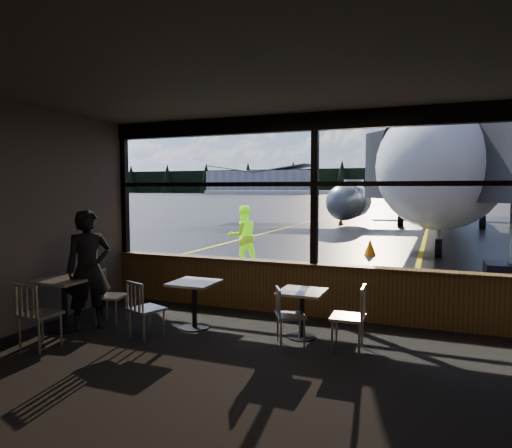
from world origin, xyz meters
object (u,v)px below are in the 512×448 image
Objects in this scene: cafe_table_left at (65,304)px; cone_wing at (341,221)px; passenger at (89,270)px; chair_near_e at (348,318)px; ground_crew at (243,236)px; cone_nose at (370,247)px; airliner at (443,134)px; cafe_table_mid at (194,305)px; chair_left_s at (40,315)px; chair_mid_s at (147,310)px; cafe_table_near at (302,314)px; jet_bridge at (507,180)px; chair_mid_w at (111,297)px; chair_near_w at (291,316)px.

cone_wing is at bearing 90.26° from cafe_table_left.
chair_near_e is at bearing -43.70° from passenger.
cone_nose is (3.07, 3.55, -0.59)m from ground_crew.
airliner is at bearing -7.04° from cone_wing.
cafe_table_mid is 0.80× the size of chair_left_s.
cafe_table_mid is at bearing -99.31° from cone_nose.
chair_near_e is 4.05m from passenger.
ground_crew is (-5.29, -15.46, -4.35)m from airliner.
passenger is (-1.16, 0.12, 0.50)m from chair_mid_s.
cafe_table_mid is 2.44m from chair_near_e.
chair_mid_s is at bearing -100.82° from cone_nose.
passenger is (-3.26, -0.79, 0.59)m from cafe_table_near.
airliner is 45.09× the size of cafe_table_mid.
ground_crew is 3.10× the size of cone_nose.
cone_wing is (-0.42, 23.35, -0.24)m from chair_left_s.
airliner is at bearing 95.83° from jet_bridge.
jet_bridge is 7.04m from ground_crew.
cafe_table_near is 3.14m from chair_mid_w.
cafe_table_left reaches higher than cone_nose.
chair_left_s reaches higher than chair_near_w.
cafe_table_mid is 0.82× the size of chair_near_e.
passenger is at bearing -107.36° from cone_nose.
cafe_table_left is at bearing 45.32° from ground_crew.
chair_mid_s is (-4.11, -21.79, -4.78)m from airliner.
cone_nose is (-3.67, 2.24, -2.16)m from jet_bridge.
cone_wing is (-1.56, 22.49, -0.21)m from chair_mid_s.
ground_crew is (-0.02, 6.20, -0.07)m from passenger.
chair_mid_s is 10.05m from cone_nose.
passenger is (-3.99, -0.48, 0.48)m from chair_near_e.
cafe_table_left is at bearing -132.27° from jet_bridge.
cafe_table_left is at bearing 97.12° from chair_near_e.
cafe_table_mid is at bearing -99.47° from airliner.
ground_crew is (-0.18, 5.89, 0.42)m from chair_mid_w.
cone_wing is at bearing 99.62° from cafe_table_near.
airliner is at bearing 25.69° from passenger.
cafe_table_near is 0.36m from chair_near_w.
airliner reaches higher than jet_bridge.
jet_bridge is at bearing 126.37° from chair_mid_w.
cafe_table_left is at bearing 165.13° from passenger.
chair_mid_w reaches higher than chair_mid_s.
cafe_table_near is 21.88m from cone_wing.
airliner reaches higher than chair_near_e.
cone_nose is at bearing 80.69° from cafe_table_mid.
cafe_table_left is 0.89× the size of chair_near_e.
chair_left_s is at bearing -67.83° from cafe_table_left.
cafe_table_near is 1.72m from cafe_table_mid.
chair_left_s is 23.35m from cone_wing.
ground_crew is 16.18m from cone_wing.
cafe_table_left is 1.46m from chair_mid_s.
chair_mid_w reaches higher than cafe_table_near.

